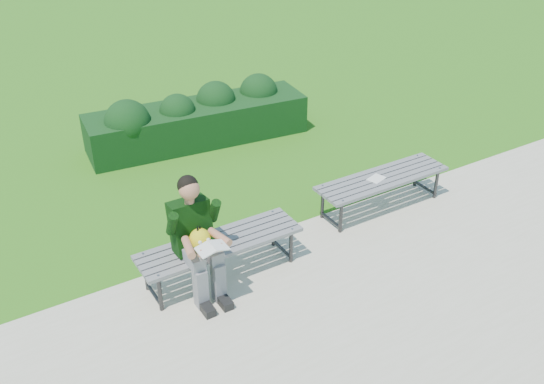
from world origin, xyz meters
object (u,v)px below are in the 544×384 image
(bench_left, at_px, (220,245))
(paper_sheet, at_px, (376,179))
(hedge, at_px, (197,118))
(bench_right, at_px, (382,181))
(seated_boy, at_px, (196,235))

(bench_left, xyz_separation_m, paper_sheet, (2.29, 0.19, 0.06))
(hedge, xyz_separation_m, bench_right, (1.15, -3.06, 0.02))
(bench_left, bearing_deg, paper_sheet, 4.76)
(bench_right, distance_m, seated_boy, 2.73)
(bench_left, relative_size, paper_sheet, 6.99)
(hedge, distance_m, seated_boy, 3.69)
(bench_right, bearing_deg, seated_boy, -174.00)
(bench_left, distance_m, bench_right, 2.40)
(bench_left, relative_size, seated_boy, 1.37)
(bench_right, relative_size, paper_sheet, 6.99)
(bench_left, distance_m, paper_sheet, 2.30)
(hedge, distance_m, bench_left, 3.48)
(paper_sheet, bearing_deg, bench_left, -175.24)
(hedge, height_order, bench_right, hedge)
(hedge, xyz_separation_m, paper_sheet, (1.05, -3.06, 0.08))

